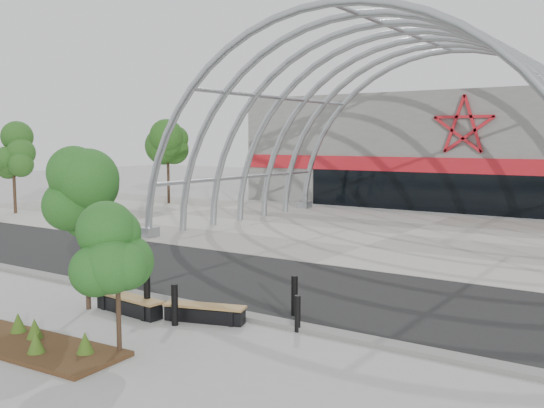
# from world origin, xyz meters

# --- Properties ---
(ground) EXTENTS (140.00, 140.00, 0.00)m
(ground) POSITION_xyz_m (0.00, 0.00, 0.00)
(ground) COLOR #9C9B96
(ground) RESTS_ON ground
(road) EXTENTS (140.00, 7.00, 0.02)m
(road) POSITION_xyz_m (0.00, 3.50, 0.01)
(road) COLOR black
(road) RESTS_ON ground
(forecourt) EXTENTS (60.00, 17.00, 0.04)m
(forecourt) POSITION_xyz_m (0.00, 15.50, 0.02)
(forecourt) COLOR gray
(forecourt) RESTS_ON ground
(kerb) EXTENTS (60.00, 0.50, 0.12)m
(kerb) POSITION_xyz_m (0.00, -0.25, 0.06)
(kerb) COLOR slate
(kerb) RESTS_ON ground
(arena_building) EXTENTS (34.00, 15.24, 8.00)m
(arena_building) POSITION_xyz_m (0.00, 33.45, 3.99)
(arena_building) COLOR slate
(arena_building) RESTS_ON ground
(vault_canopy) EXTENTS (20.80, 15.80, 20.36)m
(vault_canopy) POSITION_xyz_m (0.00, 15.50, 0.02)
(vault_canopy) COLOR #989DA2
(vault_canopy) RESTS_ON ground
(planting_bed) EXTENTS (5.62, 2.02, 0.59)m
(planting_bed) POSITION_xyz_m (-1.17, -4.90, 0.14)
(planting_bed) COLOR #342413
(planting_bed) RESTS_ON ground
(street_tree_0) EXTENTS (1.88, 1.88, 4.29)m
(street_tree_0) POSITION_xyz_m (-2.25, -2.01, 3.08)
(street_tree_0) COLOR black
(street_tree_0) RESTS_ON ground
(street_tree_1) EXTENTS (1.37, 1.37, 3.24)m
(street_tree_1) POSITION_xyz_m (1.29, -4.06, 2.33)
(street_tree_1) COLOR black
(street_tree_1) RESTS_ON ground
(bench_0) EXTENTS (2.39, 0.69, 0.49)m
(bench_0) POSITION_xyz_m (-0.96, -1.68, 0.24)
(bench_0) COLOR black
(bench_0) RESTS_ON ground
(bench_1) EXTENTS (2.25, 1.13, 0.46)m
(bench_1) POSITION_xyz_m (1.28, -1.10, 0.23)
(bench_1) COLOR black
(bench_1) RESTS_ON ground
(bollard_0) EXTENTS (0.17, 0.17, 1.04)m
(bollard_0) POSITION_xyz_m (-3.79, 0.49, 0.52)
(bollard_0) COLOR black
(bollard_0) RESTS_ON ground
(bollard_1) EXTENTS (0.18, 0.18, 1.14)m
(bollard_1) POSITION_xyz_m (-0.37, -1.56, 0.57)
(bollard_1) COLOR black
(bollard_1) RESTS_ON ground
(bollard_2) EXTENTS (0.17, 0.17, 1.09)m
(bollard_2) POSITION_xyz_m (0.83, -1.76, 0.54)
(bollard_2) COLOR black
(bollard_2) RESTS_ON ground
(bollard_3) EXTENTS (0.18, 0.18, 1.12)m
(bollard_3) POSITION_xyz_m (2.97, 0.67, 0.56)
(bollard_3) COLOR black
(bollard_3) RESTS_ON ground
(bollard_4) EXTENTS (0.15, 0.15, 0.93)m
(bollard_4) POSITION_xyz_m (3.75, -0.46, 0.47)
(bollard_4) COLOR black
(bollard_4) RESTS_ON ground
(bg_tree_0) EXTENTS (3.00, 3.00, 6.45)m
(bg_tree_0) POSITION_xyz_m (-20.00, 20.00, 4.64)
(bg_tree_0) COLOR black
(bg_tree_0) RESTS_ON ground
(bg_tree_2) EXTENTS (2.55, 2.55, 5.38)m
(bg_tree_2) POSITION_xyz_m (-24.00, 10.00, 3.86)
(bg_tree_2) COLOR black
(bg_tree_2) RESTS_ON ground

